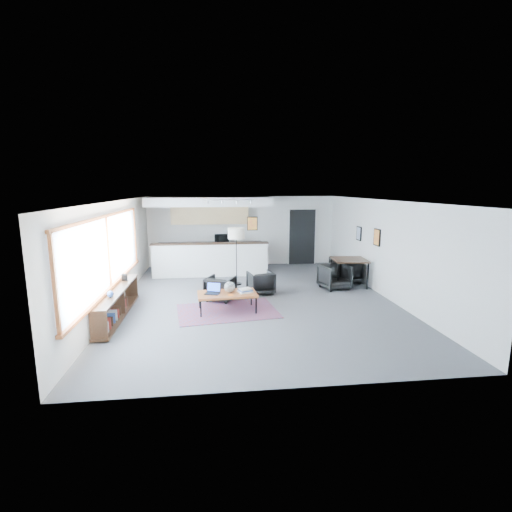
{
  "coord_description": "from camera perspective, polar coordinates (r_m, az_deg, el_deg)",
  "views": [
    {
      "loc": [
        -1.09,
        -9.44,
        2.93
      ],
      "look_at": [
        0.05,
        0.4,
        1.09
      ],
      "focal_mm": 26.0,
      "sensor_mm": 36.0,
      "label": 1
    }
  ],
  "objects": [
    {
      "name": "coaster",
      "position": [
        8.71,
        -3.94,
        -6.0
      ],
      "size": [
        0.12,
        0.12,
        0.01
      ],
      "rotation": [
        0.0,
        0.0,
        0.15
      ],
      "color": "#E5590C",
      "rests_on": "coffee_table"
    },
    {
      "name": "laptop",
      "position": [
        8.9,
        -6.63,
        -5.24
      ],
      "size": [
        0.41,
        0.37,
        0.24
      ],
      "rotation": [
        0.0,
        0.0,
        -0.32
      ],
      "color": "black",
      "rests_on": "coffee_table"
    },
    {
      "name": "window",
      "position": [
        8.98,
        -21.84,
        0.31
      ],
      "size": [
        0.1,
        5.95,
        1.66
      ],
      "color": "#8CBFFF",
      "rests_on": "room"
    },
    {
      "name": "track_light",
      "position": [
        11.65,
        -4.21,
        8.52
      ],
      "size": [
        1.6,
        0.07,
        0.15
      ],
      "color": "silver",
      "rests_on": "room"
    },
    {
      "name": "wall_art_upper",
      "position": [
        12.12,
        15.55,
        3.36
      ],
      "size": [
        0.03,
        0.34,
        0.44
      ],
      "color": "black",
      "rests_on": "room"
    },
    {
      "name": "microwave",
      "position": [
        13.71,
        -5.28,
        2.85
      ],
      "size": [
        0.54,
        0.31,
        0.36
      ],
      "primitive_type": "imported",
      "rotation": [
        0.0,
        0.0,
        -0.03
      ],
      "color": "black",
      "rests_on": "kitchenette"
    },
    {
      "name": "coffee_table",
      "position": [
        8.9,
        -4.47,
        -5.9
      ],
      "size": [
        1.44,
        0.85,
        0.45
      ],
      "rotation": [
        0.0,
        0.0,
        0.08
      ],
      "color": "brown",
      "rests_on": "floor"
    },
    {
      "name": "console",
      "position": [
        9.06,
        -20.59,
        -6.89
      ],
      "size": [
        0.35,
        3.0,
        0.8
      ],
      "color": "#311D11",
      "rests_on": "floor"
    },
    {
      "name": "kitchenette",
      "position": [
        13.24,
        -7.07,
        3.71
      ],
      "size": [
        4.2,
        1.96,
        2.6
      ],
      "color": "white",
      "rests_on": "floor"
    },
    {
      "name": "doorway",
      "position": [
        14.39,
        7.06,
        3.04
      ],
      "size": [
        1.1,
        0.12,
        2.15
      ],
      "color": "black",
      "rests_on": "room"
    },
    {
      "name": "dining_chair_far",
      "position": [
        11.91,
        13.64,
        -2.22
      ],
      "size": [
        0.74,
        0.7,
        0.73
      ],
      "primitive_type": "imported",
      "rotation": [
        0.0,
        0.0,
        3.19
      ],
      "color": "black",
      "rests_on": "floor"
    },
    {
      "name": "armchair_left",
      "position": [
        9.79,
        -5.47,
        -4.8
      ],
      "size": [
        0.89,
        0.86,
        0.7
      ],
      "primitive_type": "imported",
      "rotation": [
        0.0,
        0.0,
        2.72
      ],
      "color": "black",
      "rests_on": "floor"
    },
    {
      "name": "wall_art_lower",
      "position": [
        10.93,
        18.11,
        2.75
      ],
      "size": [
        0.03,
        0.38,
        0.48
      ],
      "color": "black",
      "rests_on": "room"
    },
    {
      "name": "dining_table",
      "position": [
        11.42,
        14.16,
        -0.8
      ],
      "size": [
        1.05,
        1.05,
        0.82
      ],
      "rotation": [
        0.0,
        0.0,
        -0.09
      ],
      "color": "#311D11",
      "rests_on": "floor"
    },
    {
      "name": "armchair_right",
      "position": [
        10.36,
        0.74,
        -3.94
      ],
      "size": [
        0.77,
        0.74,
        0.68
      ],
      "primitive_type": "imported",
      "rotation": [
        0.0,
        0.0,
        3.33
      ],
      "color": "black",
      "rests_on": "floor"
    },
    {
      "name": "floor_lamp",
      "position": [
        11.13,
        -3.06,
        3.17
      ],
      "size": [
        0.64,
        0.64,
        1.74
      ],
      "rotation": [
        0.0,
        0.0,
        -0.34
      ],
      "color": "black",
      "rests_on": "floor"
    },
    {
      "name": "kilim_rug",
      "position": [
        9.02,
        -4.43,
        -8.42
      ],
      "size": [
        2.52,
        1.88,
        0.01
      ],
      "rotation": [
        0.0,
        0.0,
        0.13
      ],
      "color": "#582F44",
      "rests_on": "floor"
    },
    {
      "name": "room",
      "position": [
        9.64,
        -0.03,
        0.79
      ],
      "size": [
        7.02,
        9.02,
        2.62
      ],
      "color": "#4C4C4F",
      "rests_on": "ground"
    },
    {
      "name": "book_stack",
      "position": [
        8.9,
        -1.65,
        -5.33
      ],
      "size": [
        0.39,
        0.35,
        0.1
      ],
      "rotation": [
        0.0,
        0.0,
        0.34
      ],
      "color": "silver",
      "rests_on": "coffee_table"
    },
    {
      "name": "dining_chair_near",
      "position": [
        11.09,
        12.02,
        -3.24
      ],
      "size": [
        0.78,
        0.75,
        0.67
      ],
      "primitive_type": "imported",
      "rotation": [
        0.0,
        0.0,
        0.23
      ],
      "color": "black",
      "rests_on": "floor"
    },
    {
      "name": "ceramic_pot",
      "position": [
        8.9,
        -4.08,
        -4.78
      ],
      "size": [
        0.26,
        0.26,
        0.26
      ],
      "rotation": [
        0.0,
        0.0,
        0.26
      ],
      "color": "gray",
      "rests_on": "coffee_table"
    }
  ]
}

